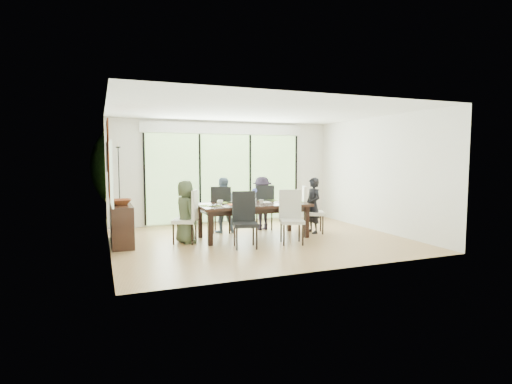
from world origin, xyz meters
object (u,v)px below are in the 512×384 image
object	(u,v)px
chair_right_end	(314,209)
vase	(255,201)
person_right_end	(313,205)
chair_far_right	(262,207)
table_top	(253,205)
chair_near_right	(292,217)
cup_c	(285,200)
bowl	(121,202)
person_far_right	(262,203)
chair_near_left	(245,220)
laptop	(217,205)
cup_b	(261,202)
chair_left_end	(185,216)
person_far_left	(222,205)
chair_far_left	(222,209)
cup_a	(220,202)
sideboard	(121,224)
person_left_end	(185,212)

from	to	relation	value
chair_right_end	vase	size ratio (longest dim) A/B	9.17
chair_right_end	person_right_end	xyz separation A→B (m)	(-0.02, -0.00, 0.09)
chair_far_right	table_top	bearing A→B (deg)	60.02
chair_near_right	table_top	bearing A→B (deg)	136.49
cup_c	bowl	distance (m)	3.52
chair_near_right	person_far_right	distance (m)	1.70
chair_far_right	chair_near_left	bearing A→B (deg)	61.52
chair_near_left	laptop	distance (m)	0.87
chair_near_left	vase	bearing A→B (deg)	70.83
cup_b	person_far_right	bearing A→B (deg)	66.73
laptop	cup_b	xyz separation A→B (m)	(1.00, 0.00, 0.03)
chair_near_left	bowl	world-z (taller)	chair_near_left
vase	chair_near_right	bearing A→B (deg)	-63.94
chair_right_end	chair_near_left	xyz separation A→B (m)	(-2.00, -0.87, 0.00)
table_top	person_far_right	bearing A→B (deg)	56.47
cup_b	vase	bearing A→B (deg)	123.69
chair_left_end	person_far_left	bearing A→B (deg)	152.25
person_right_end	laptop	xyz separation A→B (m)	(-2.33, -0.10, 0.12)
chair_far_left	chair_near_right	xyz separation A→B (m)	(0.95, -1.72, 0.00)
person_far_right	cup_c	distance (m)	0.79
person_far_left	chair_near_right	bearing A→B (deg)	128.25
person_far_right	vase	world-z (taller)	person_far_right
chair_left_end	person_far_left	world-z (taller)	person_far_left
chair_far_left	bowl	size ratio (longest dim) A/B	2.55
laptop	cup_a	distance (m)	0.29
table_top	sideboard	distance (m)	2.76
vase	cup_c	xyz separation A→B (m)	(0.75, 0.05, -0.01)
person_right_end	cup_b	xyz separation A→B (m)	(-1.33, -0.10, 0.15)
laptop	bowl	world-z (taller)	bowl
cup_b	table_top	bearing A→B (deg)	146.31
chair_right_end	cup_b	distance (m)	1.38
person_far_left	person_far_right	xyz separation A→B (m)	(1.00, 0.00, 0.00)
person_right_end	cup_b	world-z (taller)	person_right_end
table_top	chair_near_left	xyz separation A→B (m)	(-0.50, -0.87, -0.17)
chair_far_right	person_far_right	size ratio (longest dim) A/B	0.85
person_left_end	cup_a	size ratio (longest dim) A/B	10.40
vase	laptop	xyz separation A→B (m)	(-0.90, -0.15, -0.05)
chair_right_end	sideboard	distance (m)	4.23
cup_c	chair_near_left	bearing A→B (deg)	-143.27
vase	sideboard	size ratio (longest dim) A/B	0.08
vase	cup_c	bearing A→B (deg)	3.81
cup_b	sideboard	size ratio (longest dim) A/B	0.07
cup_b	person_left_end	bearing A→B (deg)	176.49
chair_right_end	chair_far_right	size ratio (longest dim) A/B	1.00
person_left_end	chair_near_right	bearing A→B (deg)	-126.07
chair_near_left	chair_near_right	world-z (taller)	same
chair_far_left	cup_c	distance (m)	1.48
cup_b	bowl	bearing A→B (deg)	172.13
table_top	sideboard	xyz separation A→B (m)	(-2.71, 0.40, -0.31)
chair_left_end	laptop	xyz separation A→B (m)	(0.65, -0.10, 0.21)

